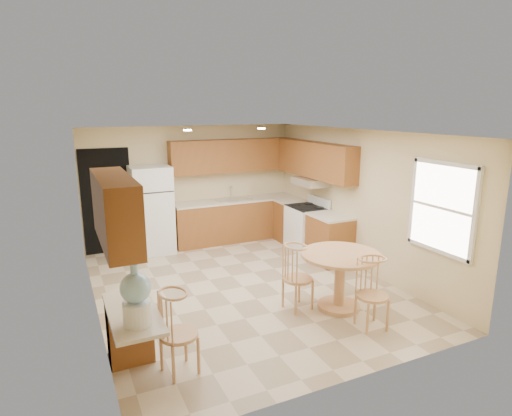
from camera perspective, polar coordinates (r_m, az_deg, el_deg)
name	(u,v)px	position (r m, az deg, el deg)	size (l,w,h in m)	color
floor	(243,287)	(7.12, -1.70, -10.44)	(5.50, 5.50, 0.00)	#CBB593
ceiling	(242,132)	(6.53, -1.85, 10.08)	(4.50, 5.50, 0.02)	white
wall_back	(192,185)	(9.25, -8.54, 3.07)	(4.50, 0.02, 2.50)	beige
wall_front	(351,272)	(4.44, 12.58, -8.33)	(4.50, 0.02, 2.50)	beige
wall_left	(90,230)	(6.21, -21.22, -2.69)	(0.02, 5.50, 2.50)	beige
wall_right	(358,200)	(7.86, 13.47, 1.05)	(0.02, 5.50, 2.50)	beige
doorway	(107,202)	(8.95, -19.26, 0.82)	(0.90, 0.02, 2.10)	black
base_cab_back	(235,220)	(9.43, -2.75, -1.67)	(2.75, 0.60, 0.87)	brown
counter_back	(235,200)	(9.33, -2.78, 1.03)	(2.75, 0.63, 0.04)	beige
base_cab_right_a	(291,221)	(9.38, 4.73, -1.80)	(0.60, 0.59, 0.87)	brown
counter_right_a	(292,201)	(9.27, 4.79, 0.92)	(0.63, 0.59, 0.04)	beige
base_cab_right_b	(330,240)	(8.20, 9.79, -4.17)	(0.60, 0.80, 0.87)	brown
counter_right_b	(331,216)	(8.07, 9.91, -1.08)	(0.63, 0.80, 0.04)	beige
upper_cab_back	(232,156)	(9.30, -3.17, 6.98)	(2.75, 0.33, 0.70)	brown
upper_cab_right	(315,160)	(8.64, 7.83, 6.40)	(0.33, 2.42, 0.70)	brown
upper_cab_left	(115,210)	(4.53, -18.24, -0.29)	(0.33, 1.40, 0.70)	brown
sink	(234,199)	(9.31, -2.93, 1.15)	(0.78, 0.44, 0.01)	silver
range_hood	(311,182)	(8.63, 7.37, 3.52)	(0.50, 0.76, 0.14)	silver
desk_pedestal	(130,330)	(5.33, -16.51, -15.31)	(0.48, 0.42, 0.72)	brown
desk_top	(133,313)	(4.82, -16.10, -13.28)	(0.50, 1.20, 0.04)	beige
window	(442,208)	(6.48, 23.58, 0.02)	(0.06, 1.12, 1.30)	white
can_light_a	(188,130)	(7.49, -9.12, 10.21)	(0.14, 0.14, 0.02)	white
can_light_b	(261,129)	(8.00, 0.72, 10.55)	(0.14, 0.14, 0.02)	white
refrigerator	(152,210)	(8.77, -13.74, -0.23)	(0.77, 0.75, 1.75)	white
stove	(307,228)	(8.80, 6.77, -2.63)	(0.65, 0.76, 1.09)	white
dining_table	(340,273)	(6.32, 11.14, -8.46)	(1.14, 1.14, 0.84)	tan
chair_table_a	(301,273)	(6.14, 6.07, -8.56)	(0.43, 0.55, 0.96)	tan
chair_table_b	(378,290)	(5.81, 15.92, -10.42)	(0.42, 0.42, 0.95)	tan
chair_desk	(181,328)	(4.78, -10.01, -15.45)	(0.42, 0.54, 0.95)	tan
water_crock	(136,298)	(4.41, -15.69, -11.46)	(0.30, 0.30, 0.62)	white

